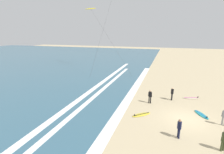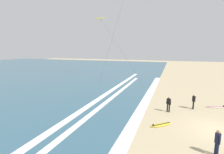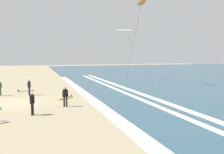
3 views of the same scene
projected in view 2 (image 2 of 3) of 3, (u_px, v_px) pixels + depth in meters
name	position (u px, v px, depth m)	size (l,w,h in m)	color
ground_plane	(218.00, 131.00, 12.86)	(160.00, 160.00, 0.00)	tan
wave_foam_shoreline	(137.00, 117.00, 15.63)	(45.26, 1.05, 0.01)	white
wave_foam_mid_break	(87.00, 117.00, 15.50)	(44.83, 0.60, 0.01)	white
wave_foam_outer_break	(87.00, 107.00, 18.26)	(52.13, 0.75, 0.01)	white
surfer_left_near	(169.00, 103.00, 16.68)	(0.32, 0.50, 1.60)	black
surfer_right_near	(218.00, 140.00, 9.82)	(0.51, 0.32, 1.60)	#141938
surfer_left_far	(194.00, 100.00, 17.51)	(0.51, 0.32, 1.60)	black
surfboard_foreground_flat	(161.00, 125.00, 13.89)	(1.86, 1.95, 0.25)	yellow
surfboard_near_water	(216.00, 107.00, 18.13)	(1.14, 2.18, 0.25)	beige
kite_yellow_high_right	(100.00, 19.00, 38.42)	(8.40, 13.37, 13.48)	yellow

